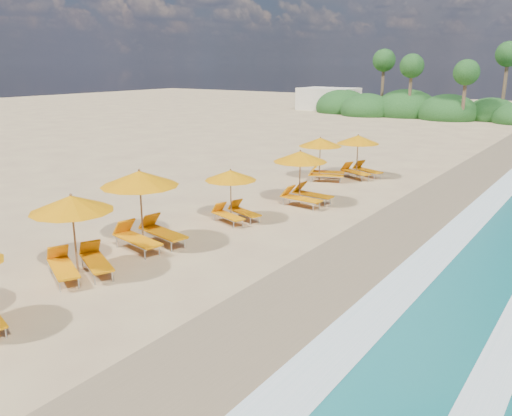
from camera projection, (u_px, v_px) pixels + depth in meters
The scene contains 11 objects.
ground at pixel (256, 241), 18.20m from camera, with size 160.00×160.00×0.00m, color tan.
wet_sand at pixel (364, 266), 15.99m from camera, with size 4.00×160.00×0.01m, color #846C4F.
surf_foam at pixel (455, 286), 14.50m from camera, with size 4.00×160.00×0.01m.
station_2 at pixel (75, 231), 15.00m from camera, with size 3.17×3.15×2.41m.
station_3 at pixel (144, 204), 17.36m from camera, with size 3.15×3.02×2.63m.
station_4 at pixel (233, 192), 20.26m from camera, with size 2.58×2.52×2.05m.
station_5 at pixel (303, 174), 22.62m from camera, with size 2.67×2.50×2.38m.
station_6 at pixel (323, 156), 27.30m from camera, with size 2.98×2.94×2.30m.
station_7 at pixel (360, 153), 28.01m from camera, with size 3.00×2.96×2.31m.
treeline at pixel (414, 108), 59.39m from camera, with size 25.80×8.80×9.74m.
beach_building at pixel (328, 99), 67.89m from camera, with size 7.00×5.00×2.80m, color beige.
Camera 1 is at (9.84, -14.13, 5.99)m, focal length 36.88 mm.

